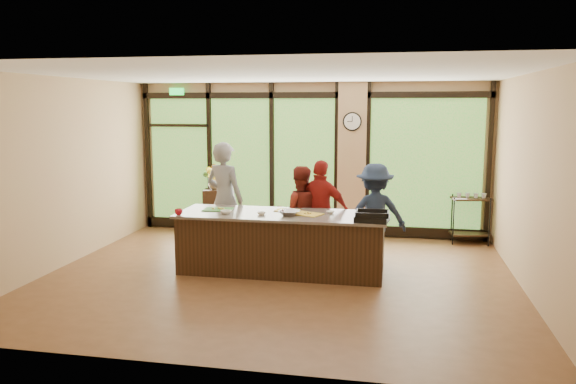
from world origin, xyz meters
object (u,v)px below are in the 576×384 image
at_px(cook_right, 374,214).
at_px(flower_stand, 215,211).
at_px(cook_left, 225,199).
at_px(bar_cart, 471,213).
at_px(roasting_pan, 372,219).
at_px(island_base, 282,244).

distance_m(cook_right, flower_stand, 3.70).
distance_m(cook_left, cook_right, 2.53).
xyz_separation_m(cook_left, bar_cart, (4.23, 1.69, -0.41)).
xyz_separation_m(cook_right, roasting_pan, (0.01, -1.09, 0.14)).
relative_size(island_base, flower_stand, 3.55).
bearing_deg(island_base, cook_right, 28.34).
relative_size(cook_right, bar_cart, 1.72).
height_order(island_base, cook_left, cook_left).
xyz_separation_m(cook_left, cook_right, (2.52, -0.01, -0.16)).
bearing_deg(roasting_pan, bar_cart, 66.26).
bearing_deg(cook_right, island_base, 14.22).
height_order(cook_left, cook_right, cook_left).
height_order(cook_left, flower_stand, cook_left).
height_order(flower_stand, bar_cart, bar_cart).
xyz_separation_m(island_base, cook_left, (-1.15, 0.76, 0.54)).
bearing_deg(cook_right, roasting_pan, 76.37).
relative_size(island_base, cook_left, 1.59).
bearing_deg(flower_stand, island_base, -62.15).
relative_size(cook_left, flower_stand, 2.23).
bearing_deg(cook_right, flower_stand, -41.73).
relative_size(cook_left, bar_cart, 2.05).
xyz_separation_m(roasting_pan, flower_stand, (-3.27, 2.79, -0.52)).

